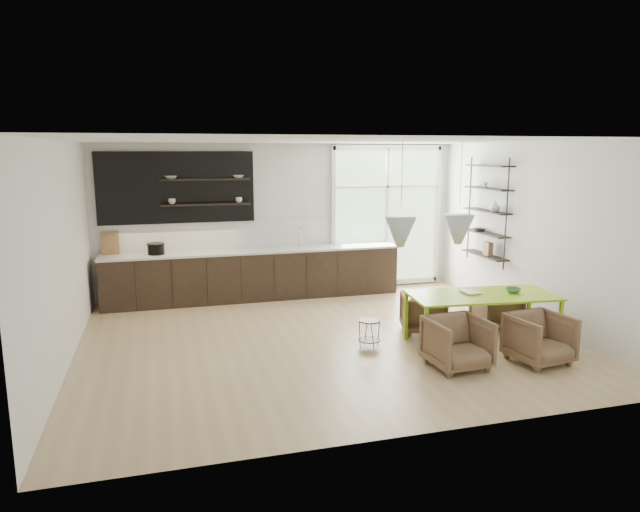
{
  "coord_description": "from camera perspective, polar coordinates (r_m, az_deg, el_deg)",
  "views": [
    {
      "loc": [
        -2.25,
        -7.76,
        2.77
      ],
      "look_at": [
        0.09,
        0.6,
        1.15
      ],
      "focal_mm": 32.0,
      "sensor_mm": 36.0,
      "label": 1
    }
  ],
  "objects": [
    {
      "name": "dining_table",
      "position": [
        8.46,
        15.9,
        -4.04
      ],
      "size": [
        2.14,
        1.13,
        0.75
      ],
      "rotation": [
        0.0,
        0.0,
        -0.1
      ],
      "color": "#8CC215",
      "rests_on": "ground"
    },
    {
      "name": "wire_stool",
      "position": [
        8.18,
        4.95,
        -7.36
      ],
      "size": [
        0.32,
        0.32,
        0.41
      ],
      "rotation": [
        0.0,
        0.0,
        -0.02
      ],
      "color": "black",
      "rests_on": "ground"
    },
    {
      "name": "armchair_front_right",
      "position": [
        8.11,
        21.11,
        -7.73
      ],
      "size": [
        0.8,
        0.82,
        0.66
      ],
      "primitive_type": "imported",
      "rotation": [
        0.0,
        0.0,
        0.15
      ],
      "color": "brown",
      "rests_on": "ground"
    },
    {
      "name": "table_bowl",
      "position": [
        8.68,
        18.76,
        -3.26
      ],
      "size": [
        0.23,
        0.23,
        0.07
      ],
      "primitive_type": "imported",
      "rotation": [
        0.0,
        0.0,
        -0.09
      ],
      "color": "#41704A",
      "rests_on": "dining_table"
    },
    {
      "name": "table_book",
      "position": [
        8.42,
        14.19,
        -3.57
      ],
      "size": [
        0.22,
        0.29,
        0.03
      ],
      "primitive_type": "imported",
      "rotation": [
        0.0,
        0.0,
        0.02
      ],
      "color": "white",
      "rests_on": "dining_table"
    },
    {
      "name": "kitchen_run",
      "position": [
        10.79,
        -7.06,
        -1.16
      ],
      "size": [
        5.54,
        0.69,
        2.75
      ],
      "color": "black",
      "rests_on": "ground"
    },
    {
      "name": "armchair_back_left",
      "position": [
        8.97,
        10.25,
        -5.63
      ],
      "size": [
        0.79,
        0.81,
        0.6
      ],
      "primitive_type": "imported",
      "rotation": [
        0.0,
        0.0,
        2.87
      ],
      "color": "brown",
      "rests_on": "ground"
    },
    {
      "name": "armchair_front_left",
      "position": [
        7.61,
        13.59,
        -8.45
      ],
      "size": [
        0.76,
        0.78,
        0.66
      ],
      "primitive_type": "imported",
      "rotation": [
        0.0,
        0.0,
        0.08
      ],
      "color": "brown",
      "rests_on": "ground"
    },
    {
      "name": "right_shelving",
      "position": [
        10.61,
        16.41,
        4.06
      ],
      "size": [
        0.26,
        1.22,
        1.9
      ],
      "color": "black",
      "rests_on": "ground"
    },
    {
      "name": "room",
      "position": [
        9.39,
        2.05,
        2.52
      ],
      "size": [
        7.02,
        6.01,
        2.91
      ],
      "color": "tan",
      "rests_on": "ground"
    },
    {
      "name": "armchair_back_right",
      "position": [
        9.49,
        17.21,
        -5.01
      ],
      "size": [
        0.7,
        0.72,
        0.61
      ],
      "primitive_type": "imported",
      "rotation": [
        0.0,
        0.0,
        3.06
      ],
      "color": "brown",
      "rests_on": "ground"
    }
  ]
}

